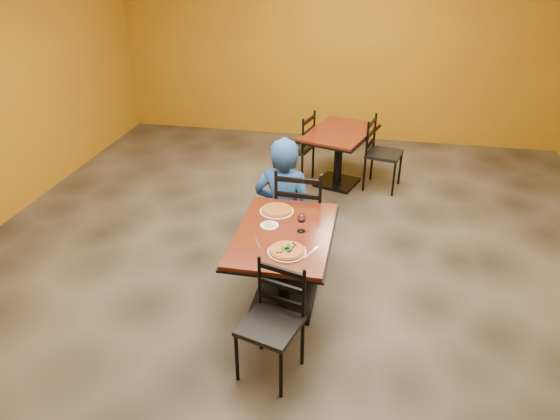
% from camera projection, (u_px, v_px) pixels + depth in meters
% --- Properties ---
extents(floor, '(7.00, 8.00, 0.01)m').
position_uv_depth(floor, '(293.00, 271.00, 5.09)').
color(floor, black).
rests_on(floor, ground).
extents(wall_back, '(7.00, 0.01, 3.00)m').
position_uv_depth(wall_back, '(338.00, 44.00, 7.83)').
color(wall_back, '#AB7713').
rests_on(wall_back, ground).
extents(table_main, '(0.83, 1.23, 0.75)m').
position_uv_depth(table_main, '(284.00, 251.00, 4.39)').
color(table_main, '#611B0F').
rests_on(table_main, floor).
extents(table_second, '(1.05, 1.29, 0.75)m').
position_uv_depth(table_second, '(339.00, 145.00, 6.64)').
color(table_second, '#611B0F').
rests_on(table_second, floor).
extents(chair_main_near, '(0.50, 0.50, 0.90)m').
position_uv_depth(chair_main_near, '(270.00, 326.00, 3.70)').
color(chair_main_near, black).
rests_on(chair_main_near, floor).
extents(chair_main_far, '(0.48, 0.48, 1.04)m').
position_uv_depth(chair_main_far, '(301.00, 211.00, 5.11)').
color(chair_main_far, black).
rests_on(chair_main_far, floor).
extents(chair_second_left, '(0.53, 0.53, 0.96)m').
position_uv_depth(chair_second_left, '(295.00, 147.00, 6.77)').
color(chair_second_left, black).
rests_on(chair_second_left, floor).
extents(chair_second_right, '(0.51, 0.51, 0.95)m').
position_uv_depth(chair_second_right, '(384.00, 154.00, 6.58)').
color(chair_second_right, black).
rests_on(chair_second_right, floor).
extents(diner, '(0.65, 0.45, 1.26)m').
position_uv_depth(diner, '(284.00, 196.00, 5.18)').
color(diner, navy).
rests_on(diner, floor).
extents(plate_main, '(0.31, 0.31, 0.01)m').
position_uv_depth(plate_main, '(287.00, 252.00, 4.02)').
color(plate_main, white).
rests_on(plate_main, table_main).
extents(pizza_main, '(0.28, 0.28, 0.02)m').
position_uv_depth(pizza_main, '(287.00, 250.00, 4.01)').
color(pizza_main, '#97100A').
rests_on(pizza_main, plate_main).
extents(plate_far, '(0.31, 0.31, 0.01)m').
position_uv_depth(plate_far, '(277.00, 211.00, 4.62)').
color(plate_far, white).
rests_on(plate_far, table_main).
extents(pizza_far, '(0.28, 0.28, 0.02)m').
position_uv_depth(pizza_far, '(277.00, 210.00, 4.61)').
color(pizza_far, '#B97923').
rests_on(pizza_far, plate_far).
extents(side_plate, '(0.16, 0.16, 0.01)m').
position_uv_depth(side_plate, '(270.00, 226.00, 4.39)').
color(side_plate, white).
rests_on(side_plate, table_main).
extents(dip, '(0.09, 0.09, 0.01)m').
position_uv_depth(dip, '(269.00, 225.00, 4.38)').
color(dip, tan).
rests_on(dip, side_plate).
extents(wine_glass, '(0.08, 0.08, 0.18)m').
position_uv_depth(wine_glass, '(301.00, 222.00, 4.27)').
color(wine_glass, white).
rests_on(wine_glass, table_main).
extents(fork, '(0.09, 0.18, 0.00)m').
position_uv_depth(fork, '(257.00, 242.00, 4.16)').
color(fork, silver).
rests_on(fork, table_main).
extents(knife, '(0.10, 0.20, 0.00)m').
position_uv_depth(knife, '(311.00, 252.00, 4.02)').
color(knife, silver).
rests_on(knife, table_main).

